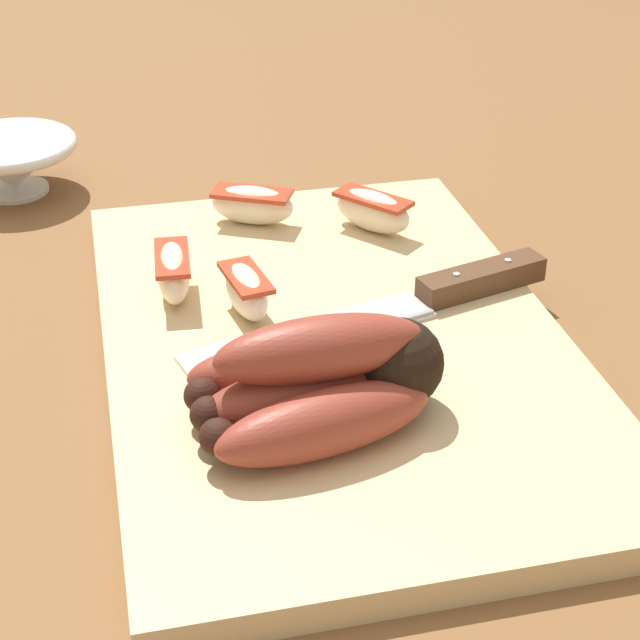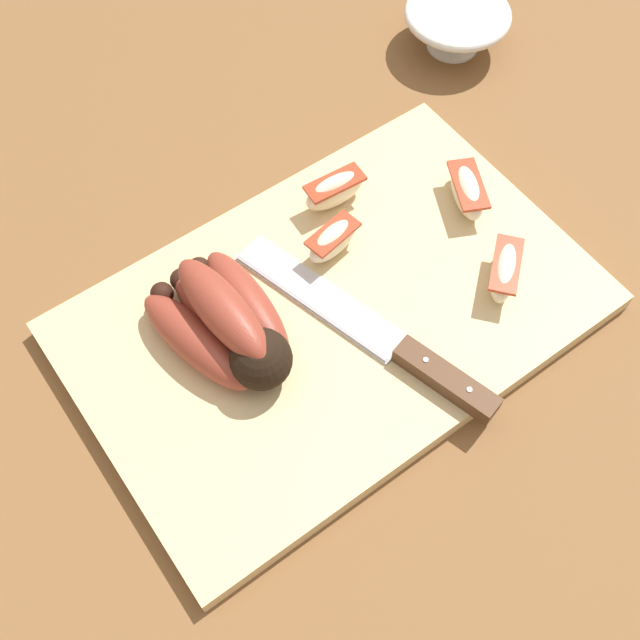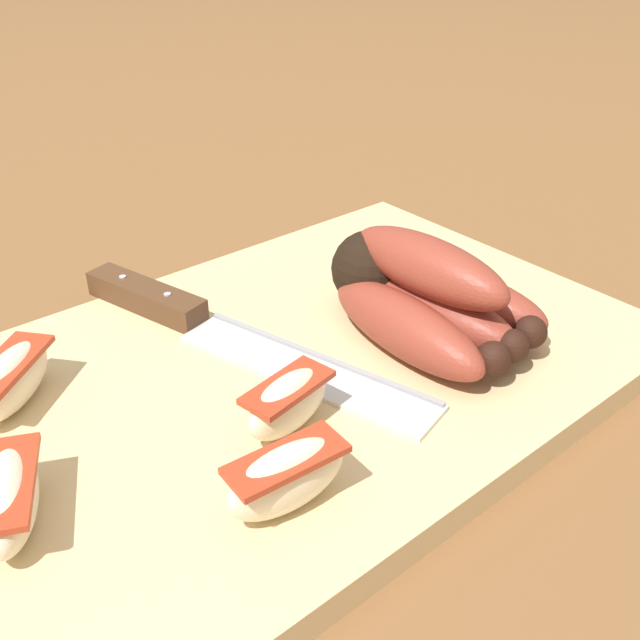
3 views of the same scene
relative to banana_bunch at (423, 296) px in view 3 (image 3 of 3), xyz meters
name	(u,v)px [view 3 (image 3 of 3)]	position (x,y,z in m)	size (l,w,h in m)	color
ground_plane	(261,393)	(-0.11, 0.03, -0.05)	(6.00, 6.00, 0.00)	brown
cutting_board	(286,375)	(-0.09, 0.03, -0.04)	(0.47, 0.31, 0.02)	#DBBC84
banana_bunch	(423,296)	(0.00, 0.00, 0.00)	(0.11, 0.15, 0.07)	black
chefs_knife	(197,320)	(-0.11, 0.10, -0.02)	(0.10, 0.28, 0.02)	silver
apple_wedge_near	(8,498)	(-0.28, 0.00, -0.01)	(0.05, 0.07, 0.03)	#F4E5C1
apple_wedge_middle	(11,379)	(-0.24, 0.10, -0.01)	(0.07, 0.06, 0.03)	#F4E5C1
apple_wedge_far	(288,402)	(-0.13, -0.02, -0.01)	(0.06, 0.03, 0.03)	#F4E5C1
apple_wedge_extra	(287,477)	(-0.17, -0.07, -0.01)	(0.07, 0.03, 0.04)	#F4E5C1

